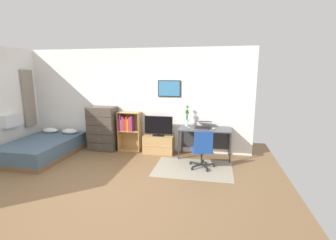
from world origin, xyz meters
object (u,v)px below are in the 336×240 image
bamboo_vase (187,117)px  television (158,126)px  dresser (103,128)px  office_chair (202,149)px  wine_glass (189,122)px  laptop (203,125)px  bed (43,148)px  bookshelf (128,128)px  desk (205,133)px  computer_mouse (214,128)px  tv_stand (159,144)px

bamboo_vase → television: bearing=-173.6°
dresser → office_chair: 2.87m
wine_glass → laptop: bearing=16.3°
bed → dresser: bearing=32.1°
bed → television: bearing=15.4°
office_chair → bookshelf: bearing=143.4°
desk → wine_glass: bearing=-165.0°
television → desk: bearing=0.1°
dresser → desk: dresser is taller
office_chair → computer_mouse: 0.81m
dresser → wine_glass: bearing=-2.7°
bookshelf → computer_mouse: size_ratio=10.15×
television → bookshelf: bearing=175.3°
bookshelf → laptop: size_ratio=2.32×
bed → tv_stand: bed is taller
bookshelf → wine_glass: 1.67m
dresser → computer_mouse: bearing=-2.6°
bookshelf → laptop: (1.99, -0.07, 0.18)m
television → laptop: size_ratio=1.61×
desk → laptop: laptop is taller
desk → wine_glass: (-0.39, -0.11, 0.27)m
dresser → bookshelf: 0.71m
computer_mouse → bamboo_vase: bamboo_vase is taller
bed → dresser: size_ratio=1.72×
dresser → bamboo_vase: size_ratio=2.23×
laptop → tv_stand: bearing=-176.0°
bookshelf → desk: size_ratio=0.83×
bed → computer_mouse: (4.22, 0.66, 0.54)m
dresser → office_chair: size_ratio=1.37×
bookshelf → laptop: 2.00m
desk → laptop: size_ratio=2.80×
bamboo_vase → wine_glass: size_ratio=2.94×
television → laptop: (1.15, -0.00, 0.08)m
television → office_chair: size_ratio=0.85×
desk → laptop: 0.20m
bookshelf → bamboo_vase: (1.58, 0.01, 0.36)m
bamboo_vase → wine_glass: (0.07, -0.19, -0.11)m
television → computer_mouse: 1.41m
computer_mouse → dresser: bearing=177.4°
bamboo_vase → office_chair: bearing=-63.9°
dresser → television: (1.56, -0.01, 0.13)m
wine_glass → desk: bearing=15.0°
bed → desk: (4.00, 0.79, 0.39)m
bookshelf → office_chair: bookshelf is taller
dresser → tv_stand: bearing=0.6°
wine_glass → bookshelf: bearing=174.0°
dresser → wine_glass: size_ratio=6.56×
tv_stand → desk: (1.19, -0.02, 0.37)m
bookshelf → desk: 2.04m
tv_stand → computer_mouse: computer_mouse is taller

